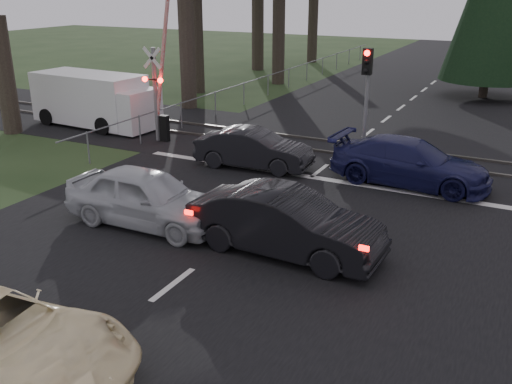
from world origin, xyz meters
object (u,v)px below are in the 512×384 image
Objects in this scene: traffic_signal_center at (366,86)px; dark_car_far at (254,149)px; blue_sedan at (410,162)px; dark_hatchback at (286,223)px; white_van at (97,100)px; silver_car at (147,197)px; crossing_signal at (160,92)px.

traffic_signal_center reaches higher than dark_car_far.
blue_sedan is 5.38m from dark_car_far.
white_van reaches higher than dark_hatchback.
silver_car is (-4.06, -0.10, 0.00)m from dark_hatchback.
dark_car_far is at bearing 35.54° from dark_hatchback.
dark_car_far is (-3.80, 5.74, -0.10)m from dark_hatchback.
traffic_signal_center is at bearing -23.52° from silver_car.
dark_car_far is (-3.24, -2.38, -2.12)m from traffic_signal_center.
silver_car is 0.75× the size of white_van.
dark_hatchback is 0.77× the size of white_van.
crossing_signal is 1.13× the size of white_van.
traffic_signal_center is 4.55m from dark_car_far.
dark_car_far is at bearing 100.92° from blue_sedan.
white_van is (-12.40, -0.05, -1.61)m from traffic_signal_center.
traffic_signal_center is (8.27, 0.89, 0.75)m from crossing_signal.
white_van is (-4.13, 0.84, -0.86)m from crossing_signal.
traffic_signal_center is 12.50m from white_van.
dark_hatchback is 1.03× the size of silver_car.
white_van is (-14.49, 1.64, 0.46)m from blue_sedan.
dark_car_far is at bearing -10.71° from white_van.
dark_hatchback is at bearing -86.07° from traffic_signal_center.
traffic_signal_center reaches higher than silver_car.
silver_car is 8.59m from blue_sedan.
crossing_signal is 1.51× the size of silver_car.
traffic_signal_center is 0.86× the size of dark_hatchback.
blue_sedan is (2.09, -1.69, -2.06)m from traffic_signal_center.
crossing_signal reaches higher than dark_car_far.
dark_hatchback is (0.56, -8.12, -2.02)m from traffic_signal_center.
crossing_signal is 8.83m from silver_car.
silver_car reaches higher than dark_hatchback.
traffic_signal_center is 0.99× the size of dark_car_far.
crossing_signal is 1.70× the size of traffic_signal_center.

